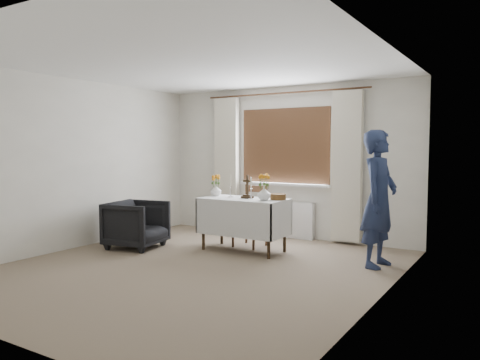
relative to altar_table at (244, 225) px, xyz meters
name	(u,v)px	position (x,y,z in m)	size (l,w,h in m)	color
ground	(195,269)	(0.01, -1.17, -0.38)	(5.00, 5.00, 0.00)	#826B5A
altar_table	(244,225)	(0.00, 0.00, 0.00)	(1.24, 0.64, 0.76)	white
wooden_chair	(250,216)	(-0.08, 0.31, 0.08)	(0.43, 0.43, 0.92)	#522F1C
armchair	(137,224)	(-1.46, -0.66, -0.03)	(0.75, 0.77, 0.70)	black
person	(379,199)	(1.90, 0.13, 0.48)	(0.63, 0.41, 1.71)	navy
radiator	(283,219)	(0.01, 1.25, -0.08)	(1.10, 0.10, 0.60)	silver
wooden_cross	(247,187)	(0.05, 0.03, 0.55)	(0.16, 0.11, 0.34)	black
candlestick_left	(230,186)	(-0.22, -0.01, 0.55)	(0.10, 0.10, 0.34)	white
candlestick_right	(251,188)	(0.13, -0.01, 0.53)	(0.09, 0.09, 0.31)	white
flower_vase_left	(216,190)	(-0.53, 0.07, 0.47)	(0.16, 0.16, 0.17)	white
flower_vase_right	(264,193)	(0.37, -0.06, 0.48)	(0.18, 0.18, 0.19)	white
wicker_basket	(278,197)	(0.50, 0.11, 0.42)	(0.22, 0.22, 0.08)	brown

